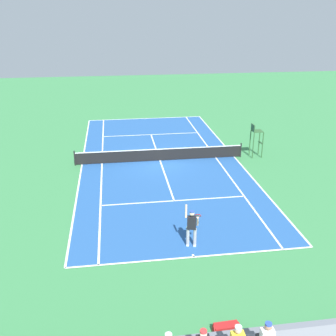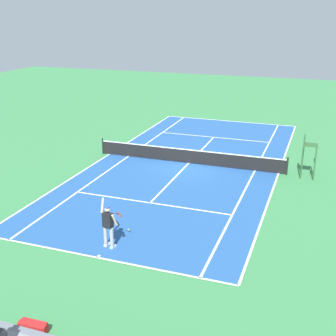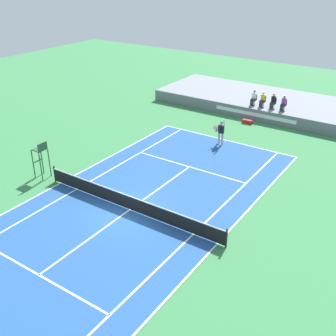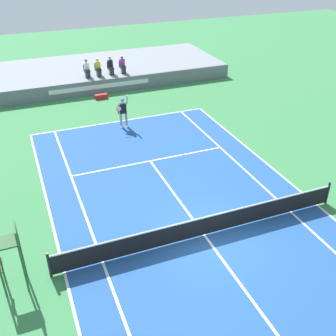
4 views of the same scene
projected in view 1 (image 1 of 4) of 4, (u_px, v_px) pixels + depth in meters
name	position (u px, v px, depth m)	size (l,w,h in m)	color
ground_plane	(160.00, 161.00, 28.01)	(80.00, 80.00, 0.00)	#387F47
court	(160.00, 161.00, 28.01)	(11.08, 23.88, 0.03)	#235193
net	(160.00, 154.00, 27.81)	(11.98, 0.10, 1.07)	black
tennis_player	(192.00, 227.00, 17.57)	(0.82, 0.61, 2.08)	#9E9EA3
tennis_ball	(187.00, 227.00, 19.40)	(0.07, 0.07, 0.07)	#D1E533
umpire_chair	(256.00, 136.00, 28.35)	(0.77, 0.77, 2.44)	#2D562D
equipment_bag	(226.00, 328.00, 13.08)	(0.91, 0.36, 0.32)	red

